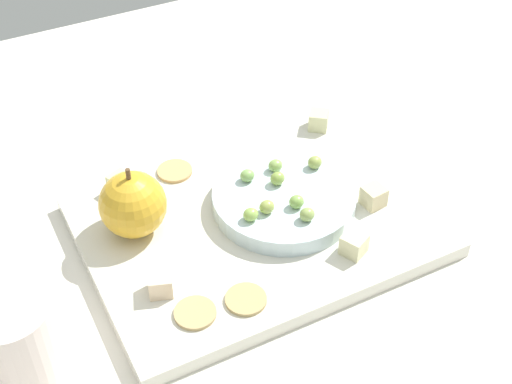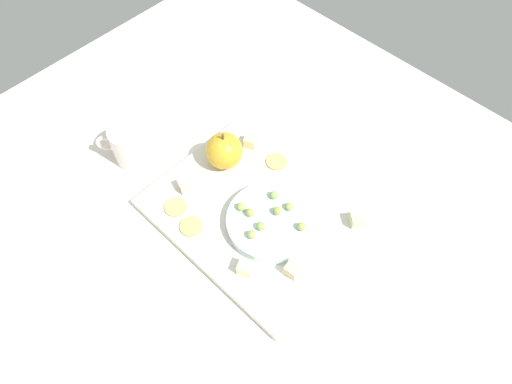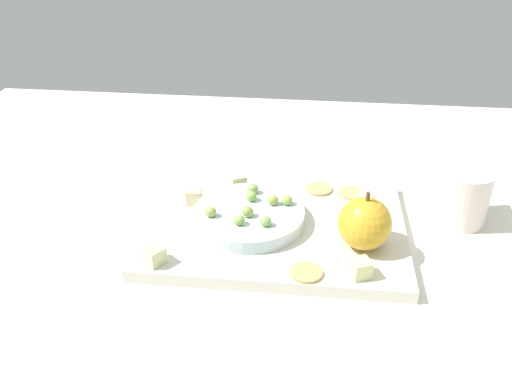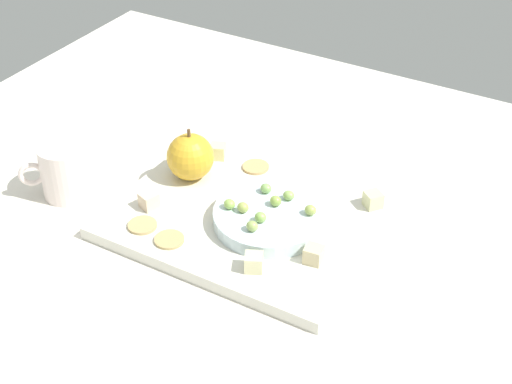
{
  "view_description": "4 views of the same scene",
  "coord_description": "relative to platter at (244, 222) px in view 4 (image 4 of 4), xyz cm",
  "views": [
    {
      "loc": [
        -30.32,
        -52.12,
        60.2
      ],
      "look_at": [
        -3.25,
        0.53,
        7.88
      ],
      "focal_mm": 51.01,
      "sensor_mm": 36.0,
      "label": 1
    },
    {
      "loc": [
        26.69,
        -31.6,
        79.39
      ],
      "look_at": [
        -5.53,
        1.88,
        7.68
      ],
      "focal_mm": 32.87,
      "sensor_mm": 36.0,
      "label": 2
    },
    {
      "loc": [
        -8.4,
        66.04,
        49.1
      ],
      "look_at": [
        -0.85,
        -1.48,
        9.2
      ],
      "focal_mm": 38.44,
      "sensor_mm": 36.0,
      "label": 3
    },
    {
      "loc": [
        41.13,
        -75.12,
        71.84
      ],
      "look_at": [
        -2.15,
        -0.2,
        9.64
      ],
      "focal_mm": 53.94,
      "sensor_mm": 36.0,
      "label": 4
    }
  ],
  "objects": [
    {
      "name": "apple_whole",
      "position": [
        -12.23,
        4.66,
        4.53
      ],
      "size": [
        7.22,
        7.22,
        7.22
      ],
      "primitive_type": "sphere",
      "color": "gold",
      "rests_on": "platter"
    },
    {
      "name": "cheese_cube_1",
      "position": [
        6.8,
        -9.04,
        2.08
      ],
      "size": [
        3.11,
        3.11,
        2.33
      ],
      "primitive_type": "cube",
      "rotation": [
        0.0,
        0.0,
        0.45
      ],
      "color": "beige",
      "rests_on": "platter"
    },
    {
      "name": "grape_1",
      "position": [
        3.98,
        -2.07,
        3.69
      ],
      "size": [
        1.66,
        1.5,
        1.49
      ],
      "primitive_type": "ellipsoid",
      "color": "#8CB855",
      "rests_on": "serving_dish"
    },
    {
      "name": "apple_stem",
      "position": [
        -12.23,
        4.66,
        8.74
      ],
      "size": [
        0.5,
        0.5,
        1.2
      ],
      "primitive_type": "cylinder",
      "color": "brown",
      "rests_on": "apple_whole"
    },
    {
      "name": "grape_2",
      "position": [
        9.01,
        2.82,
        3.69
      ],
      "size": [
        1.66,
        1.5,
        1.49
      ],
      "primitive_type": "ellipsoid",
      "color": "#9DB054",
      "rests_on": "serving_dish"
    },
    {
      "name": "platter",
      "position": [
        0.0,
        0.0,
        0.0
      ],
      "size": [
        37.24,
        27.67,
        1.84
      ],
      "primitive_type": "cube",
      "color": "silver",
      "rests_on": "table"
    },
    {
      "name": "grape_6",
      "position": [
        4.74,
        4.42,
        3.65
      ],
      "size": [
        1.66,
        1.5,
        1.41
      ],
      "primitive_type": "ellipsoid",
      "color": "#90B55A",
      "rests_on": "serving_dish"
    },
    {
      "name": "table",
      "position": [
        3.83,
        0.63,
        -2.47
      ],
      "size": [
        134.18,
        109.92,
        3.1
      ],
      "primitive_type": "cube",
      "color": "silver",
      "rests_on": "ground"
    },
    {
      "name": "cracker_1",
      "position": [
        -4.85,
        11.65,
        1.12
      ],
      "size": [
        4.14,
        4.14,
        0.4
      ],
      "primitive_type": "cylinder",
      "color": "tan",
      "rests_on": "platter"
    },
    {
      "name": "cheese_cube_3",
      "position": [
        -11.58,
        11.25,
        2.08
      ],
      "size": [
        3.05,
        3.05,
        2.33
      ],
      "primitive_type": "cube",
      "rotation": [
        0.0,
        0.0,
        0.4
      ],
      "color": "beige",
      "rests_on": "platter"
    },
    {
      "name": "grape_5",
      "position": [
        1.1,
        4.3,
        3.65
      ],
      "size": [
        1.66,
        1.5,
        1.41
      ],
      "primitive_type": "ellipsoid",
      "color": "#87B45E",
      "rests_on": "serving_dish"
    },
    {
      "name": "grape_3",
      "position": [
        4.3,
        -4.34,
        3.7
      ],
      "size": [
        1.66,
        1.5,
        1.51
      ],
      "primitive_type": "ellipsoid",
      "color": "#98B05B",
      "rests_on": "serving_dish"
    },
    {
      "name": "grape_7",
      "position": [
        -1.46,
        -1.59,
        3.66
      ],
      "size": [
        1.66,
        1.5,
        1.44
      ],
      "primitive_type": "ellipsoid",
      "color": "#96BE54",
      "rests_on": "serving_dish"
    },
    {
      "name": "cheese_cube_2",
      "position": [
        12.85,
        -3.72,
        2.08
      ],
      "size": [
        2.58,
        2.58,
        2.33
      ],
      "primitive_type": "cube",
      "rotation": [
        0.0,
        0.0,
        0.11
      ],
      "color": "beige",
      "rests_on": "platter"
    },
    {
      "name": "grape_0",
      "position": [
        3.37,
        2.23,
        3.72
      ],
      "size": [
        1.66,
        1.5,
        1.55
      ],
      "primitive_type": "ellipsoid",
      "color": "#90B04C",
      "rests_on": "serving_dish"
    },
    {
      "name": "cracker_2",
      "position": [
        -6.16,
        -9.78,
        1.12
      ],
      "size": [
        4.14,
        4.14,
        0.4
      ],
      "primitive_type": "cylinder",
      "color": "tan",
      "rests_on": "platter"
    },
    {
      "name": "grape_4",
      "position": [
        0.6,
        -1.35,
        3.7
      ],
      "size": [
        1.66,
        1.5,
        1.51
      ],
      "primitive_type": "ellipsoid",
      "color": "#9FB052",
      "rests_on": "serving_dish"
    },
    {
      "name": "cracker_0",
      "position": [
        -11.28,
        -9.06,
        1.12
      ],
      "size": [
        4.14,
        4.14,
        0.4
      ],
      "primitive_type": "cylinder",
      "color": "tan",
      "rests_on": "platter"
    },
    {
      "name": "cheese_cube_0",
      "position": [
        -13.11,
        -4.89,
        2.08
      ],
      "size": [
        2.96,
        2.96,
        2.33
      ],
      "primitive_type": "cube",
      "rotation": [
        0.0,
        0.0,
        1.24
      ],
      "color": "beige",
      "rests_on": "platter"
    },
    {
      "name": "serving_dish",
      "position": [
        3.57,
        1.01,
        1.93
      ],
      "size": [
        16.06,
        16.06,
        2.03
      ],
      "primitive_type": "cylinder",
      "color": "silver",
      "rests_on": "platter"
    },
    {
      "name": "cup",
      "position": [
        -27.47,
        -6.25,
        3.33
      ],
      "size": [
        9.33,
        8.92,
        8.5
      ],
      "color": "silver",
      "rests_on": "table"
    },
    {
      "name": "cheese_cube_4",
      "position": [
        14.84,
        11.53,
        2.08
      ],
      "size": [
        3.27,
        3.27,
        2.33
      ],
      "primitive_type": "cube",
      "rotation": [
        0.0,
        0.0,
        0.91
      ],
      "color": "beige",
      "rests_on": "platter"
    }
  ]
}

